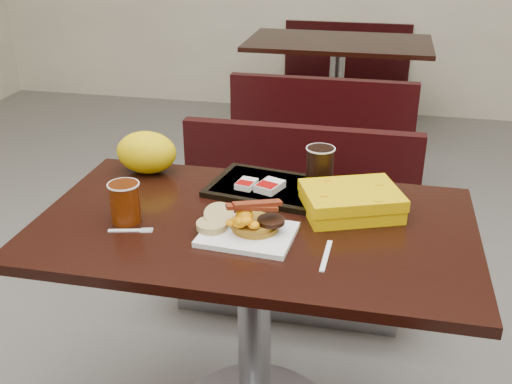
% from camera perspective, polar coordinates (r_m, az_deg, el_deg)
% --- Properties ---
extents(table_near, '(1.20, 0.70, 0.75)m').
position_cam_1_polar(table_near, '(1.87, -0.15, -13.03)').
color(table_near, black).
rests_on(table_near, floor).
extents(bench_near_n, '(1.00, 0.46, 0.72)m').
position_cam_1_polar(bench_near_n, '(2.46, 3.34, -3.40)').
color(bench_near_n, black).
rests_on(bench_near_n, floor).
extents(table_far, '(1.20, 0.70, 0.75)m').
position_cam_1_polar(table_far, '(4.21, 7.52, 8.94)').
color(table_far, black).
rests_on(table_far, floor).
extents(bench_far_s, '(1.00, 0.46, 0.72)m').
position_cam_1_polar(bench_far_s, '(3.55, 6.44, 5.68)').
color(bench_far_s, black).
rests_on(bench_far_s, floor).
extents(bench_far_n, '(1.00, 0.46, 0.72)m').
position_cam_1_polar(bench_far_n, '(4.89, 8.29, 10.97)').
color(bench_far_n, black).
rests_on(bench_far_n, floor).
extents(platter, '(0.25, 0.20, 0.01)m').
position_cam_1_polar(platter, '(1.59, -0.79, -4.02)').
color(platter, white).
rests_on(platter, table_near).
extents(pancake_stack, '(0.14, 0.14, 0.03)m').
position_cam_1_polar(pancake_stack, '(1.59, -0.08, -3.08)').
color(pancake_stack, '#9E6F1A').
rests_on(pancake_stack, platter).
extents(sausage_patty, '(0.09, 0.09, 0.01)m').
position_cam_1_polar(sausage_patty, '(1.57, 1.43, -2.73)').
color(sausage_patty, black).
rests_on(sausage_patty, pancake_stack).
extents(scrambled_eggs, '(0.10, 0.09, 0.04)m').
position_cam_1_polar(scrambled_eggs, '(1.56, -1.12, -2.40)').
color(scrambled_eggs, '#F6AA04').
rests_on(scrambled_eggs, pancake_stack).
extents(bacon_strips, '(0.15, 0.11, 0.01)m').
position_cam_1_polar(bacon_strips, '(1.55, -0.38, -1.36)').
color(bacon_strips, '#420407').
rests_on(bacon_strips, scrambled_eggs).
extents(muffin_bottom, '(0.09, 0.09, 0.02)m').
position_cam_1_polar(muffin_bottom, '(1.60, -4.20, -3.15)').
color(muffin_bottom, tan).
rests_on(muffin_bottom, platter).
extents(muffin_top, '(0.10, 0.10, 0.05)m').
position_cam_1_polar(muffin_top, '(1.63, -3.51, -2.20)').
color(muffin_top, tan).
rests_on(muffin_top, platter).
extents(coffee_cup_near, '(0.11, 0.11, 0.11)m').
position_cam_1_polar(coffee_cup_near, '(1.68, -12.24, -0.99)').
color(coffee_cup_near, '#7B2904').
rests_on(coffee_cup_near, table_near).
extents(fork, '(0.12, 0.05, 0.00)m').
position_cam_1_polar(fork, '(1.66, -12.32, -3.56)').
color(fork, white).
rests_on(fork, table_near).
extents(knife, '(0.02, 0.15, 0.00)m').
position_cam_1_polar(knife, '(1.52, 6.62, -5.97)').
color(knife, white).
rests_on(knife, table_near).
extents(condiment_syrup, '(0.05, 0.05, 0.01)m').
position_cam_1_polar(condiment_syrup, '(1.69, -3.36, -2.29)').
color(condiment_syrup, red).
rests_on(condiment_syrup, table_near).
extents(condiment_ketchup, '(0.04, 0.03, 0.01)m').
position_cam_1_polar(condiment_ketchup, '(1.74, -0.66, -1.27)').
color(condiment_ketchup, '#8C0504').
rests_on(condiment_ketchup, table_near).
extents(tray, '(0.39, 0.31, 0.02)m').
position_cam_1_polar(tray, '(1.85, 1.25, 0.43)').
color(tray, black).
rests_on(tray, table_near).
extents(hashbrown_sleeve_left, '(0.06, 0.08, 0.02)m').
position_cam_1_polar(hashbrown_sleeve_left, '(1.83, -0.90, 0.76)').
color(hashbrown_sleeve_left, silver).
rests_on(hashbrown_sleeve_left, tray).
extents(hashbrown_sleeve_right, '(0.09, 0.10, 0.02)m').
position_cam_1_polar(hashbrown_sleeve_right, '(1.81, 1.32, 0.55)').
color(hashbrown_sleeve_right, silver).
rests_on(hashbrown_sleeve_right, tray).
extents(coffee_cup_far, '(0.10, 0.10, 0.11)m').
position_cam_1_polar(coffee_cup_far, '(1.85, 6.05, 2.51)').
color(coffee_cup_far, black).
rests_on(coffee_cup_far, tray).
extents(clamshell, '(0.32, 0.28, 0.07)m').
position_cam_1_polar(clamshell, '(1.72, 8.95, -0.87)').
color(clamshell, '#DDAB03').
rests_on(clamshell, table_near).
extents(paper_bag, '(0.24, 0.21, 0.14)m').
position_cam_1_polar(paper_bag, '(1.99, -10.27, 3.70)').
color(paper_bag, yellow).
rests_on(paper_bag, table_near).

